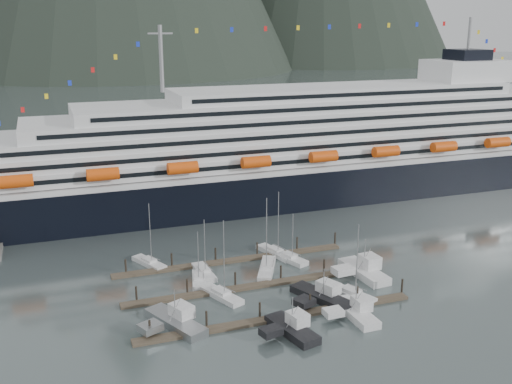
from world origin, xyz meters
TOP-DOWN VIEW (x-y plane):
  - ground at (0.00, 0.00)m, footprint 1600.00×1600.00m
  - cruise_ship at (30.03, 54.94)m, footprint 210.00×30.40m
  - dock_near at (-4.93, -9.95)m, footprint 48.18×2.28m
  - dock_mid at (-4.93, 3.05)m, footprint 48.18×2.28m
  - dock_far at (-4.93, 16.05)m, footprint 48.18×2.28m
  - sailboat_a at (-13.74, 8.55)m, footprint 4.15×8.43m
  - sailboat_b at (-11.67, 0.94)m, footprint 6.07×10.12m
  - sailboat_c at (-11.91, 11.63)m, footprint 2.88×9.03m
  - sailboat_d at (0.16, 9.24)m, footprint 7.31×11.24m
  - sailboat_e at (-21.00, 19.99)m, footprint 5.89×9.18m
  - sailboat_f at (6.33, 12.59)m, footprint 5.49×9.21m
  - sailboat_g at (4.76, 16.53)m, footprint 5.30×10.40m
  - sailboat_h at (10.04, -6.69)m, footprint 6.15×9.88m
  - trawler_a at (-21.62, -6.53)m, footprint 10.58×12.89m
  - trawler_b at (-5.00, -15.03)m, footprint 8.60×10.99m
  - trawler_c at (4.56, -6.49)m, footprint 10.67×13.32m
  - trawler_d at (7.11, -13.31)m, footprint 8.11×10.97m
  - trawler_e at (16.78, 0.93)m, footprint 9.65×12.66m

SIDE VIEW (x-z plane):
  - ground at x=0.00m, z-range 0.00..0.00m
  - dock_near at x=-4.93m, z-range -1.29..1.91m
  - dock_mid at x=-4.93m, z-range -1.29..1.91m
  - dock_far at x=-4.93m, z-range -1.29..1.91m
  - sailboat_a at x=-13.74m, z-range -4.93..5.71m
  - sailboat_f at x=6.33m, z-range -4.93..5.73m
  - sailboat_c at x=-11.91m, z-range -5.50..6.31m
  - sailboat_e at x=-21.00m, z-range -6.31..7.13m
  - sailboat_g at x=4.76m, z-range -6.75..7.58m
  - sailboat_b at x=-11.67m, z-range -7.10..7.96m
  - sailboat_d at x=0.16m, z-range -7.39..8.26m
  - sailboat_h at x=10.04m, z-range -6.69..7.56m
  - trawler_d at x=7.11m, z-range -2.39..4.08m
  - trawler_c at x=4.56m, z-range -2.46..4.18m
  - trawler_b at x=-5.00m, z-range -2.52..4.28m
  - trawler_a at x=-21.62m, z-range -2.56..4.34m
  - trawler_e at x=16.78m, z-range -3.05..5.04m
  - cruise_ship at x=30.03m, z-range -13.11..37.19m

